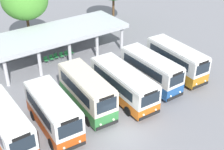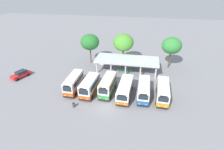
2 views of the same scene
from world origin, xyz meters
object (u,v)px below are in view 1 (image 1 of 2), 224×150
at_px(waiting_chair_second_from_end, 51,58).
at_px(city_bus_fifth_blue, 151,70).
at_px(city_bus_far_end_green, 176,59).
at_px(waiting_chair_fourth_seat, 62,55).
at_px(waiting_chair_far_end_seat, 71,52).
at_px(waiting_chair_end_by_column, 46,59).
at_px(waiting_chair_middle_seat, 56,56).
at_px(city_bus_nearest_orange, 6,124).
at_px(city_bus_second_in_row, 53,111).
at_px(waiting_chair_fifth_seat, 67,54).
at_px(city_bus_fourth_amber, 123,83).
at_px(city_bus_middle_cream, 87,91).

bearing_deg(waiting_chair_second_from_end, city_bus_fifth_blue, -59.88).
xyz_separation_m(city_bus_far_end_green, waiting_chair_fourth_seat, (-8.16, 10.05, -1.25)).
bearing_deg(city_bus_fifth_blue, waiting_chair_second_from_end, 120.12).
bearing_deg(waiting_chair_far_end_seat, waiting_chair_end_by_column, -178.95).
distance_m(waiting_chair_middle_seat, waiting_chair_fourth_seat, 0.66).
xyz_separation_m(city_bus_nearest_orange, city_bus_second_in_row, (3.57, -0.52, -0.02)).
relative_size(city_bus_nearest_orange, waiting_chair_fifth_seat, 8.20).
distance_m(city_bus_nearest_orange, waiting_chair_fifth_seat, 14.54).
xyz_separation_m(waiting_chair_end_by_column, waiting_chair_far_end_seat, (3.23, 0.06, 0.00)).
distance_m(city_bus_second_in_row, city_bus_fourth_amber, 7.15).
bearing_deg(waiting_chair_fourth_seat, city_bus_second_in_row, -119.83).
bearing_deg(city_bus_fourth_amber, waiting_chair_fifth_seat, 92.06).
bearing_deg(city_bus_second_in_row, city_bus_far_end_green, 2.51).
relative_size(city_bus_middle_cream, waiting_chair_far_end_seat, 8.16).
relative_size(city_bus_middle_cream, waiting_chair_middle_seat, 8.16).
distance_m(city_bus_far_end_green, waiting_chair_fifth_seat, 12.61).
xyz_separation_m(city_bus_middle_cream, city_bus_far_end_green, (10.71, -0.16, -0.09)).
bearing_deg(city_bus_second_in_row, waiting_chair_end_by_column, 68.64).
relative_size(city_bus_second_in_row, waiting_chair_second_from_end, 7.85).
bearing_deg(city_bus_fifth_blue, city_bus_far_end_green, 1.05).
distance_m(city_bus_nearest_orange, waiting_chair_end_by_column, 12.86).
bearing_deg(waiting_chair_second_from_end, waiting_chair_middle_seat, 9.56).
relative_size(city_bus_nearest_orange, city_bus_middle_cream, 1.01).
bearing_deg(waiting_chair_far_end_seat, city_bus_middle_cream, -111.06).
bearing_deg(city_bus_middle_cream, waiting_chair_far_end_seat, 68.94).
distance_m(city_bus_fourth_amber, waiting_chair_far_end_seat, 10.57).
relative_size(city_bus_nearest_orange, waiting_chair_end_by_column, 8.20).
xyz_separation_m(city_bus_far_end_green, waiting_chair_second_from_end, (-9.45, 10.07, -1.25)).
distance_m(city_bus_nearest_orange, waiting_chair_middle_seat, 13.76).
relative_size(waiting_chair_end_by_column, waiting_chair_fourth_seat, 1.00).
relative_size(city_bus_nearest_orange, city_bus_far_end_green, 0.96).
height_order(waiting_chair_end_by_column, waiting_chair_middle_seat, same).
height_order(city_bus_middle_cream, waiting_chair_second_from_end, city_bus_middle_cream).
distance_m(city_bus_nearest_orange, city_bus_middle_cream, 7.15).
distance_m(waiting_chair_end_by_column, waiting_chair_far_end_seat, 3.23).
bearing_deg(waiting_chair_fourth_seat, waiting_chair_middle_seat, 168.64).
xyz_separation_m(city_bus_second_in_row, city_bus_fifth_blue, (10.71, 0.56, -0.02)).
bearing_deg(city_bus_fourth_amber, city_bus_second_in_row, -177.89).
bearing_deg(city_bus_fifth_blue, city_bus_second_in_row, -177.00).
distance_m(city_bus_second_in_row, city_bus_fifth_blue, 10.73).
distance_m(city_bus_middle_cream, waiting_chair_far_end_seat, 10.78).
relative_size(city_bus_fourth_amber, city_bus_far_end_green, 1.08).
relative_size(waiting_chair_middle_seat, waiting_chair_fourth_seat, 1.00).
bearing_deg(waiting_chair_end_by_column, city_bus_nearest_orange, -127.30).
relative_size(city_bus_second_in_row, city_bus_fifth_blue, 0.95).
xyz_separation_m(city_bus_nearest_orange, city_bus_far_end_green, (17.85, 0.10, -0.02)).
height_order(city_bus_second_in_row, city_bus_fifth_blue, city_bus_second_in_row).
relative_size(city_bus_second_in_row, city_bus_far_end_green, 0.92).
bearing_deg(city_bus_middle_cream, city_bus_nearest_orange, -177.92).
bearing_deg(city_bus_second_in_row, waiting_chair_fourth_seat, 60.17).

